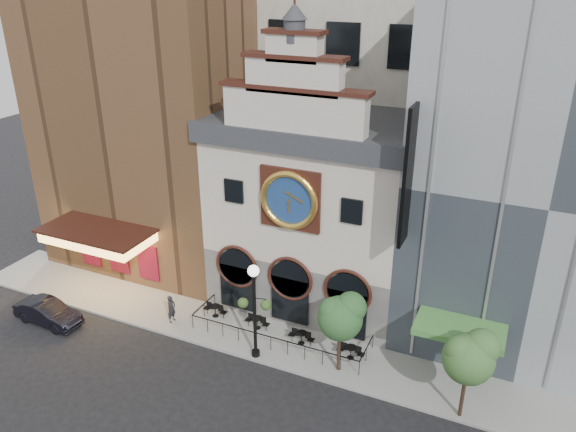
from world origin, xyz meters
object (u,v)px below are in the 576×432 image
(car_left, at_px, (48,313))
(bistro_1, at_px, (257,322))
(bistro_0, at_px, (215,310))
(tree_left, at_px, (341,315))
(lamppost, at_px, (254,301))
(bistro_2, at_px, (301,337))
(tree_right, at_px, (470,355))
(pedestrian, at_px, (171,309))
(bistro_3, at_px, (351,351))

(car_left, bearing_deg, bistro_1, -66.83)
(bistro_0, distance_m, car_left, 10.36)
(bistro_1, height_order, tree_left, tree_left)
(bistro_1, relative_size, lamppost, 0.27)
(bistro_2, xyz_separation_m, tree_right, (9.43, -2.05, 3.16))
(lamppost, distance_m, tree_right, 11.36)
(pedestrian, height_order, tree_right, tree_right)
(bistro_2, distance_m, bistro_3, 3.07)
(bistro_0, relative_size, tree_left, 0.33)
(bistro_2, bearing_deg, bistro_3, -1.80)
(bistro_0, bearing_deg, pedestrian, -143.99)
(bistro_3, relative_size, tree_left, 0.33)
(bistro_0, height_order, tree_right, tree_right)
(bistro_1, height_order, bistro_3, same)
(bistro_0, bearing_deg, tree_right, -8.83)
(bistro_1, distance_m, bistro_3, 6.13)
(bistro_2, height_order, lamppost, lamppost)
(pedestrian, bearing_deg, car_left, 118.08)
(pedestrian, distance_m, tree_right, 17.87)
(bistro_3, height_order, pedestrian, pedestrian)
(bistro_2, xyz_separation_m, pedestrian, (-8.22, -1.22, 0.43))
(tree_left, height_order, tree_right, tree_right)
(bistro_3, bearing_deg, bistro_1, 176.35)
(bistro_0, xyz_separation_m, lamppost, (4.12, -2.44, 3.14))
(pedestrian, xyz_separation_m, tree_right, (17.64, -0.83, 2.73))
(car_left, bearing_deg, bistro_0, -60.60)
(bistro_3, bearing_deg, bistro_0, 177.17)
(car_left, xyz_separation_m, pedestrian, (7.06, 3.13, 0.30))
(bistro_1, bearing_deg, tree_right, -10.64)
(lamppost, distance_m, tree_left, 4.79)
(bistro_3, xyz_separation_m, pedestrian, (-11.29, -1.12, 0.43))
(lamppost, bearing_deg, tree_left, -4.48)
(car_left, relative_size, lamppost, 0.77)
(car_left, relative_size, tree_right, 0.91)
(car_left, relative_size, pedestrian, 2.51)
(bistro_1, xyz_separation_m, tree_right, (12.47, -2.34, 3.16))
(bistro_3, distance_m, pedestrian, 11.35)
(tree_left, bearing_deg, bistro_1, 165.12)
(bistro_3, xyz_separation_m, lamppost, (-5.00, -1.99, 3.14))
(tree_left, bearing_deg, bistro_0, 169.68)
(pedestrian, relative_size, tree_right, 0.36)
(bistro_1, bearing_deg, car_left, -159.23)
(bistro_3, bearing_deg, lamppost, -158.34)
(lamppost, relative_size, tree_right, 1.18)
(pedestrian, bearing_deg, bistro_1, -69.53)
(bistro_0, bearing_deg, bistro_3, -2.83)
(car_left, distance_m, tree_left, 18.56)
(tree_left, bearing_deg, tree_right, -6.82)
(car_left, bearing_deg, tree_right, -82.29)
(bistro_0, xyz_separation_m, car_left, (-9.23, -4.70, 0.13))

